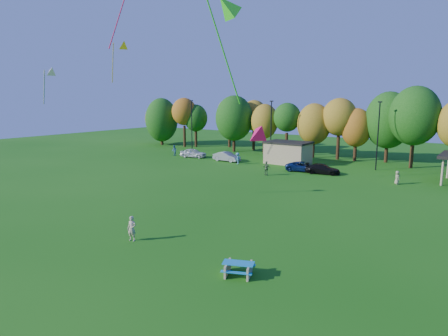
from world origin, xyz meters
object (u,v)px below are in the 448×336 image
Objects in this scene: car_b at (227,157)px; car_d at (323,169)px; kite_flyer at (132,229)px; car_c at (303,167)px; car_a at (193,153)px; picnic_table at (238,268)px.

car_b is 15.72m from car_d.
car_b is at bearing 98.25° from kite_flyer.
car_a is at bearing 76.30° from car_c.
car_b is (-23.18, 31.72, 0.28)m from picnic_table.
car_d is at bearing -108.62° from car_a.
car_b reaches higher than car_c.
car_c is 2.71m from car_d.
picnic_table is 0.48× the size of car_d.
picnic_table is 31.53m from car_d.
car_d is at bearing -103.34° from car_c.
car_a reaches higher than car_b.
kite_flyer is 0.38× the size of car_c.
picnic_table is 0.50× the size of car_a.
car_c is (19.64, -1.04, -0.09)m from car_a.
kite_flyer reaches higher than car_a.
car_a is 0.93× the size of car_c.
car_d is (1.32, 30.38, -0.23)m from kite_flyer.
car_b is 0.95× the size of car_c.
kite_flyer is at bearing 166.81° from car_d.
car_a reaches higher than car_c.
car_a is 0.98× the size of car_b.
kite_flyer is at bearing -155.01° from car_b.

